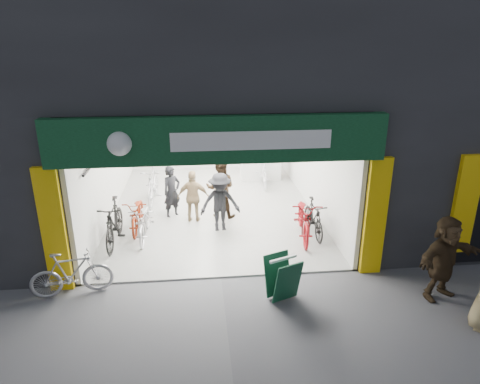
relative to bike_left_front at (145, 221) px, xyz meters
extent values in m
plane|color=#56565B|center=(1.80, -2.16, -0.46)|extent=(60.00, 60.00, 0.00)
cube|color=#232326|center=(2.80, 2.84, 5.29)|extent=(16.00, 10.00, 4.50)
cube|color=#232326|center=(-3.70, 2.84, 1.29)|extent=(5.00, 10.00, 3.50)
cube|color=#232326|center=(7.80, 2.84, 1.29)|extent=(6.00, 10.00, 3.50)
cube|color=#9E9E99|center=(1.80, 1.84, -0.44)|extent=(6.00, 8.00, 0.04)
cube|color=silver|center=(1.80, 5.94, 1.14)|extent=(6.00, 0.20, 3.20)
cube|color=silver|center=(-1.15, 1.84, 1.14)|extent=(0.10, 8.00, 3.20)
cube|color=silver|center=(4.75, 1.84, 1.14)|extent=(0.10, 8.00, 3.20)
cube|color=white|center=(1.80, 1.84, 2.79)|extent=(6.00, 8.00, 0.10)
cube|color=black|center=(1.80, -2.06, 2.89)|extent=(6.00, 0.30, 0.30)
cube|color=black|center=(1.80, -2.28, 2.59)|extent=(6.40, 0.25, 0.90)
cube|color=white|center=(2.40, -2.42, 2.59)|extent=(3.00, 0.02, 0.35)
cube|color=yellow|center=(-1.45, -2.22, 0.84)|extent=(0.45, 0.12, 2.60)
cube|color=yellow|center=(5.05, -2.22, 0.84)|extent=(0.45, 0.12, 2.60)
cube|color=yellow|center=(7.00, -2.22, 1.04)|extent=(0.50, 0.12, 2.20)
cylinder|color=black|center=(-1.02, 1.24, 1.64)|extent=(0.06, 5.00, 0.06)
cube|color=silver|center=(3.60, 4.34, 0.04)|extent=(1.40, 0.60, 1.00)
cube|color=white|center=(1.80, -0.96, 2.72)|extent=(1.30, 0.35, 0.04)
cube|color=white|center=(1.80, 0.84, 2.72)|extent=(1.30, 0.35, 0.04)
cube|color=white|center=(1.80, 2.64, 2.72)|extent=(1.30, 0.35, 0.04)
cube|color=white|center=(1.80, 4.44, 2.72)|extent=(1.30, 0.35, 0.04)
imported|color=silver|center=(0.00, 0.00, 0.00)|extent=(0.63, 1.77, 0.92)
imported|color=black|center=(-0.70, -0.29, 0.11)|extent=(0.59, 1.91, 1.14)
imported|color=maroon|center=(-0.23, 0.53, -0.01)|extent=(0.64, 1.75, 0.91)
imported|color=silver|center=(0.00, 2.45, 0.13)|extent=(0.65, 1.98, 1.18)
imported|color=black|center=(4.30, -0.29, 0.01)|extent=(0.48, 1.60, 0.95)
imported|color=maroon|center=(4.03, -0.37, 0.08)|extent=(1.00, 2.14, 1.08)
imported|color=silver|center=(3.60, 3.68, 0.05)|extent=(0.52, 1.70, 1.01)
imported|color=#A3A3A7|center=(-1.16, -2.46, 0.01)|extent=(1.63, 0.72, 0.95)
imported|color=black|center=(0.64, 1.27, 0.29)|extent=(0.65, 0.62, 1.50)
imported|color=#342517|center=(1.99, 1.13, 0.40)|extent=(0.97, 0.83, 1.72)
imported|color=black|center=(1.93, 0.19, 0.34)|extent=(1.08, 0.68, 1.60)
imported|color=#9A7E59|center=(1.24, 0.85, 0.28)|extent=(0.90, 0.46, 1.48)
imported|color=#372819|center=(6.05, -3.26, 0.39)|extent=(1.66, 1.02, 1.71)
cube|color=#0F3E27|center=(3.01, -3.19, -0.01)|extent=(0.60, 0.40, 0.85)
cube|color=#0F3E27|center=(2.88, -2.85, -0.01)|extent=(0.60, 0.40, 0.85)
cube|color=white|center=(2.95, -3.02, 0.41)|extent=(0.57, 0.27, 0.05)
camera|label=1|loc=(1.39, -10.10, 4.41)|focal=32.00mm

